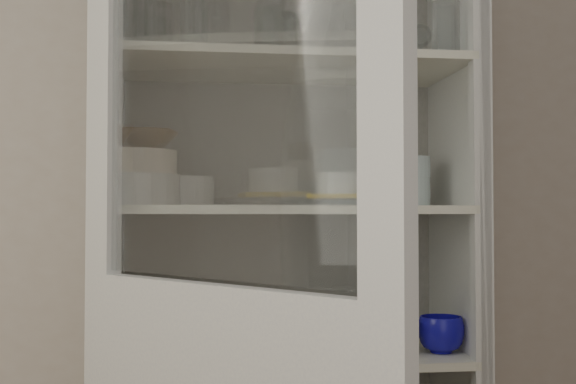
% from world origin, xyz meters
% --- Properties ---
extents(wall_back, '(3.60, 0.02, 2.60)m').
position_xyz_m(wall_back, '(0.00, 1.50, 1.30)').
color(wall_back, '#AC9D8E').
rests_on(wall_back, ground).
extents(pantry_cabinet, '(1.00, 0.45, 2.10)m').
position_xyz_m(pantry_cabinet, '(0.20, 1.34, 0.94)').
color(pantry_cabinet, silver).
rests_on(pantry_cabinet, floor).
extents(tumbler_0, '(0.09, 0.09, 0.15)m').
position_xyz_m(tumbler_0, '(-0.21, 1.14, 1.74)').
color(tumbler_0, silver).
rests_on(tumbler_0, shelf_glass).
extents(tumbler_1, '(0.08, 0.08, 0.13)m').
position_xyz_m(tumbler_1, '(-0.19, 1.16, 1.73)').
color(tumbler_1, silver).
rests_on(tumbler_1, shelf_glass).
extents(tumbler_2, '(0.08, 0.08, 0.14)m').
position_xyz_m(tumbler_2, '(-0.06, 1.12, 1.73)').
color(tumbler_2, silver).
rests_on(tumbler_2, shelf_glass).
extents(tumbler_3, '(0.08, 0.08, 0.15)m').
position_xyz_m(tumbler_3, '(0.14, 1.15, 1.74)').
color(tumbler_3, silver).
rests_on(tumbler_3, shelf_glass).
extents(tumbler_4, '(0.09, 0.09, 0.14)m').
position_xyz_m(tumbler_4, '(0.43, 1.13, 1.73)').
color(tumbler_4, silver).
rests_on(tumbler_4, shelf_glass).
extents(tumbler_5, '(0.08, 0.08, 0.13)m').
position_xyz_m(tumbler_5, '(0.48, 1.16, 1.73)').
color(tumbler_5, silver).
rests_on(tumbler_5, shelf_glass).
extents(tumbler_6, '(0.09, 0.09, 0.15)m').
position_xyz_m(tumbler_6, '(0.61, 1.13, 1.73)').
color(tumbler_6, silver).
rests_on(tumbler_6, shelf_glass).
extents(tumbler_7, '(0.08, 0.08, 0.15)m').
position_xyz_m(tumbler_7, '(-0.15, 1.26, 1.74)').
color(tumbler_7, silver).
rests_on(tumbler_7, shelf_glass).
extents(tumbler_8, '(0.09, 0.09, 0.13)m').
position_xyz_m(tumbler_8, '(-0.21, 1.27, 1.73)').
color(tumbler_8, silver).
rests_on(tumbler_8, shelf_glass).
extents(tumbler_9, '(0.10, 0.10, 0.16)m').
position_xyz_m(tumbler_9, '(0.14, 1.29, 1.74)').
color(tumbler_9, silver).
rests_on(tumbler_9, shelf_glass).
extents(tumbler_10, '(0.07, 0.07, 0.14)m').
position_xyz_m(tumbler_10, '(0.19, 1.26, 1.73)').
color(tumbler_10, silver).
rests_on(tumbler_10, shelf_glass).
extents(tumbler_11, '(0.07, 0.07, 0.14)m').
position_xyz_m(tumbler_11, '(0.43, 1.27, 1.73)').
color(tumbler_11, silver).
rests_on(tumbler_11, shelf_glass).
extents(goblet_0, '(0.08, 0.08, 0.17)m').
position_xyz_m(goblet_0, '(-0.17, 1.38, 1.75)').
color(goblet_0, silver).
rests_on(goblet_0, shelf_glass).
extents(goblet_1, '(0.08, 0.08, 0.18)m').
position_xyz_m(goblet_1, '(0.22, 1.36, 1.75)').
color(goblet_1, silver).
rests_on(goblet_1, shelf_glass).
extents(goblet_2, '(0.08, 0.08, 0.19)m').
position_xyz_m(goblet_2, '(0.21, 1.36, 1.75)').
color(goblet_2, silver).
rests_on(goblet_2, shelf_glass).
extents(goblet_3, '(0.07, 0.07, 0.15)m').
position_xyz_m(goblet_3, '(0.61, 1.34, 1.74)').
color(goblet_3, silver).
rests_on(goblet_3, shelf_glass).
extents(plate_stack_front, '(0.23, 0.23, 0.08)m').
position_xyz_m(plate_stack_front, '(-0.21, 1.24, 1.30)').
color(plate_stack_front, silver).
rests_on(plate_stack_front, shelf_plates).
extents(plate_stack_back, '(0.21, 0.21, 0.08)m').
position_xyz_m(plate_stack_back, '(-0.11, 1.38, 1.30)').
color(plate_stack_back, silver).
rests_on(plate_stack_back, shelf_plates).
extents(cream_bowl, '(0.26, 0.26, 0.06)m').
position_xyz_m(cream_bowl, '(-0.21, 1.24, 1.38)').
color(cream_bowl, beige).
rests_on(cream_bowl, plate_stack_front).
extents(terracotta_bowl, '(0.22, 0.22, 0.05)m').
position_xyz_m(terracotta_bowl, '(-0.21, 1.24, 1.43)').
color(terracotta_bowl, '#483019').
rests_on(terracotta_bowl, cream_bowl).
extents(glass_platter, '(0.46, 0.46, 0.02)m').
position_xyz_m(glass_platter, '(0.35, 1.25, 1.27)').
color(glass_platter, silver).
rests_on(glass_platter, shelf_plates).
extents(yellow_trivet, '(0.22, 0.22, 0.01)m').
position_xyz_m(yellow_trivet, '(0.35, 1.25, 1.29)').
color(yellow_trivet, gold).
rests_on(yellow_trivet, glass_platter).
extents(white_ramekin, '(0.17, 0.17, 0.06)m').
position_xyz_m(white_ramekin, '(0.35, 1.25, 1.32)').
color(white_ramekin, silver).
rests_on(white_ramekin, yellow_trivet).
extents(grey_bowl_stack, '(0.12, 0.12, 0.14)m').
position_xyz_m(grey_bowl_stack, '(0.54, 1.26, 1.33)').
color(grey_bowl_stack, '#AABBBC').
rests_on(grey_bowl_stack, shelf_plates).
extents(mug_blue, '(0.14, 0.14, 0.10)m').
position_xyz_m(mug_blue, '(0.61, 1.19, 0.91)').
color(mug_blue, '#0C148B').
rests_on(mug_blue, shelf_mugs).
extents(mug_teal, '(0.12, 0.12, 0.10)m').
position_xyz_m(mug_teal, '(0.41, 1.31, 0.91)').
color(mug_teal, teal).
rests_on(mug_teal, shelf_mugs).
extents(mug_white, '(0.12, 0.12, 0.09)m').
position_xyz_m(mug_white, '(0.49, 1.17, 0.91)').
color(mug_white, silver).
rests_on(mug_white, shelf_mugs).
extents(teal_jar, '(0.08, 0.08, 0.10)m').
position_xyz_m(teal_jar, '(0.38, 1.31, 0.91)').
color(teal_jar, teal).
rests_on(teal_jar, shelf_mugs).
extents(measuring_cups, '(0.11, 0.11, 0.04)m').
position_xyz_m(measuring_cups, '(0.12, 1.21, 0.88)').
color(measuring_cups, '#ACACB2').
rests_on(measuring_cups, shelf_mugs).
extents(white_canister, '(0.12, 0.12, 0.12)m').
position_xyz_m(white_canister, '(-0.04, 1.31, 0.92)').
color(white_canister, silver).
rests_on(white_canister, shelf_mugs).
extents(tumbler_12, '(0.08, 0.08, 0.15)m').
position_xyz_m(tumbler_12, '(0.14, 1.25, 1.74)').
color(tumbler_12, silver).
rests_on(tumbler_12, shelf_glass).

